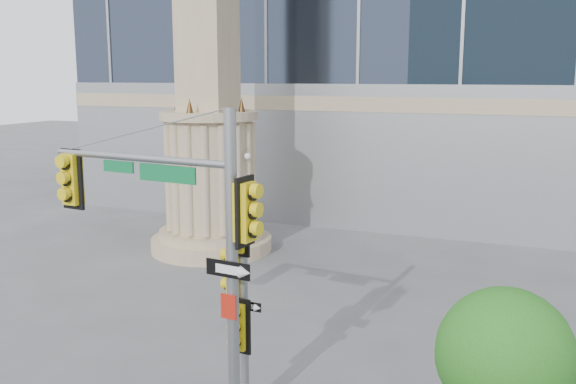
% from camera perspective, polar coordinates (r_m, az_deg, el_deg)
% --- Properties ---
extents(monument, '(4.40, 4.40, 16.60)m').
position_cam_1_polar(monument, '(23.07, -7.07, 8.19)').
color(monument, tan).
rests_on(monument, ground).
extents(main_signal_pole, '(4.50, 0.90, 5.83)m').
position_cam_1_polar(main_signal_pole, '(11.76, -9.30, -3.32)').
color(main_signal_pole, slate).
rests_on(main_signal_pole, ground).
extents(secondary_signal_pole, '(0.73, 0.58, 4.26)m').
position_cam_1_polar(secondary_signal_pole, '(12.03, -4.36, -8.43)').
color(secondary_signal_pole, slate).
rests_on(secondary_signal_pole, ground).
extents(street_tree, '(2.11, 2.06, 3.28)m').
position_cam_1_polar(street_tree, '(10.43, 18.90, -14.05)').
color(street_tree, tan).
rests_on(street_tree, ground).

